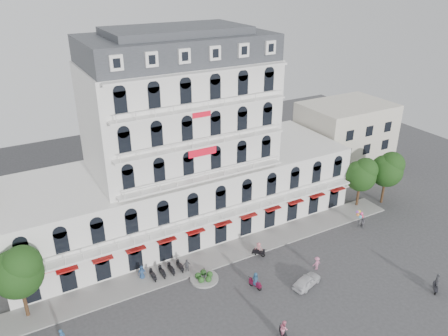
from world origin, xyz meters
The scene contains 18 objects.
ground centered at (0.00, 0.00, 0.00)m, with size 120.00×120.00×0.00m, color #38383A.
sidewalk centered at (0.00, 9.00, 0.08)m, with size 53.00×4.00×0.16m, color gray.
main_building centered at (0.00, 18.00, 9.96)m, with size 45.00×15.00×25.80m.
flank_building_east centered at (30.00, 20.00, 6.00)m, with size 14.00×10.00×12.00m, color beige.
traffic_island centered at (-3.00, 6.00, 0.26)m, with size 3.20×3.20×1.60m.
parked_scooter_row centered at (-6.35, 8.80, 0.00)m, with size 4.40×1.80×1.10m, color black, non-canonical shape.
tree_west_inner centered at (-20.95, 9.48, 5.68)m, with size 4.76×4.76×8.25m.
tree_east_inner centered at (24.05, 9.98, 5.21)m, with size 4.40×4.37×7.57m.
tree_east_outer centered at (28.05, 8.98, 5.55)m, with size 4.65×4.65×8.05m.
parked_car centered at (6.37, -0.38, 0.65)m, with size 1.54×3.82×1.30m, color silver.
rider_southwest centered at (-0.37, -5.34, 1.18)m, with size 0.90×1.67×2.28m.
rider_east centered at (1.22, 2.01, 1.01)m, with size 0.84×1.64×2.05m.
rider_northeast centered at (17.94, -7.81, 1.18)m, with size 1.35×1.26×2.34m.
rider_center centered at (4.71, 6.73, 0.99)m, with size 1.33×1.29×1.93m.
pedestrian_left centered at (-9.02, 9.50, 0.87)m, with size 0.85×0.55×1.74m, color navy.
pedestrian_mid centered at (-4.13, 8.09, 0.88)m, with size 1.03×0.43×1.76m, color #525359.
pedestrian_right centered at (9.22, 1.37, 0.82)m, with size 1.07×0.61×1.65m, color #BB6386.
balloon_vendor centered at (20.23, 5.48, 1.30)m, with size 1.31×1.24×2.45m.
Camera 1 is at (-20.04, -29.32, 31.95)m, focal length 35.00 mm.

